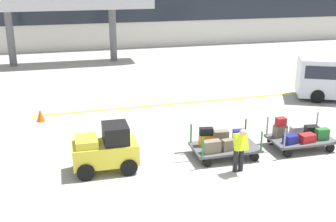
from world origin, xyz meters
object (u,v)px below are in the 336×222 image
(baggage_tug, at_px, (106,149))
(baggage_cart_middle, at_px, (300,136))
(baggage_handler, at_px, (240,148))
(safety_cone_near, at_px, (40,115))
(baggage_cart_lead, at_px, (222,144))

(baggage_tug, bearing_deg, baggage_cart_middle, 0.34)
(baggage_handler, bearing_deg, safety_cone_near, 134.02)
(baggage_cart_middle, height_order, baggage_handler, baggage_handler)
(baggage_tug, distance_m, baggage_cart_middle, 7.13)
(baggage_cart_middle, xyz_separation_m, baggage_handler, (-2.95, -1.25, 0.39))
(baggage_cart_middle, distance_m, baggage_handler, 3.23)
(baggage_cart_lead, distance_m, baggage_cart_middle, 3.07)
(baggage_cart_lead, bearing_deg, baggage_tug, -179.28)
(baggage_cart_lead, height_order, baggage_cart_middle, baggage_cart_middle)
(baggage_cart_middle, bearing_deg, safety_cone_near, 150.06)
(baggage_handler, height_order, safety_cone_near, baggage_handler)
(baggage_cart_middle, height_order, safety_cone_near, baggage_cart_middle)
(baggage_tug, distance_m, safety_cone_near, 5.92)
(baggage_tug, xyz_separation_m, baggage_handler, (4.17, -1.21, 0.11))
(baggage_cart_lead, distance_m, safety_cone_near, 8.31)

